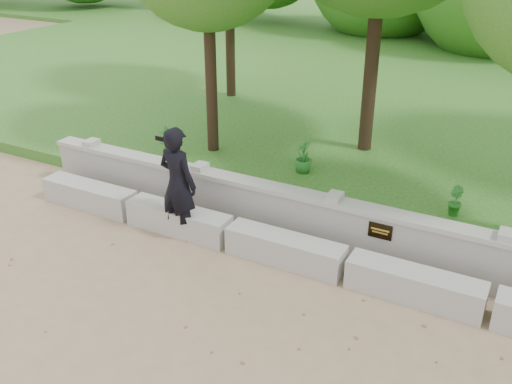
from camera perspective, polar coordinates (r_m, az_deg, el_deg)
ground at (r=7.25m, az=3.46°, el=-16.15°), size 80.00×80.00×0.00m
lawn at (r=19.65m, az=21.49°, el=9.95°), size 40.00×22.00×0.25m
concrete_bench at (r=8.54m, az=9.01°, el=-7.36°), size 11.90×0.45×0.45m
parapet_wall at (r=8.99m, az=10.66°, el=-3.91°), size 12.50×0.35×0.90m
man_main at (r=9.29m, az=-7.81°, el=0.81°), size 0.76×0.68×1.93m
shrub_a at (r=12.32m, az=-8.84°, el=5.01°), size 0.36×0.40×0.63m
shrub_b at (r=10.26m, az=19.25°, el=-0.82°), size 0.33×0.36×0.52m
shrub_d at (r=11.36m, az=4.76°, el=3.55°), size 0.49×0.50×0.66m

